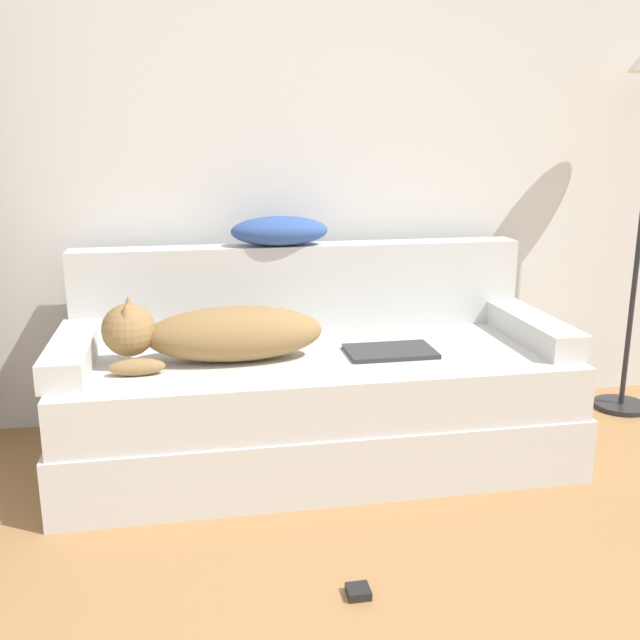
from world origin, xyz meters
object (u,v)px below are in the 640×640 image
couch (316,405)px  throw_pillow (280,231)px  laptop (390,351)px  dog (214,333)px  power_adapter (358,592)px

couch → throw_pillow: size_ratio=4.78×
laptop → throw_pillow: 0.71m
dog → power_adapter: size_ratio=12.36×
throw_pillow → couch: bearing=-75.0°
dog → power_adapter: (0.35, -0.86, -0.55)m
laptop → power_adapter: laptop is taller
dog → power_adapter: dog is taller
laptop → dog: bearing=177.5°
laptop → power_adapter: bearing=-111.3°
dog → couch: bearing=8.9°
laptop → couch: bearing=162.3°
couch → dog: bearing=-171.1°
throw_pillow → laptop: bearing=-49.3°
couch → power_adapter: size_ratio=30.03×
dog → throw_pillow: bearing=53.2°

